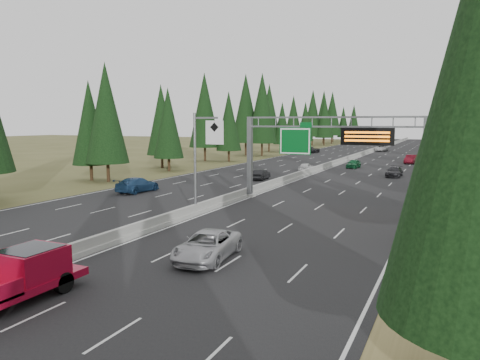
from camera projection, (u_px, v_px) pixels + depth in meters
name	position (u px, v px, depth m)	size (l,w,h in m)	color
road	(344.00, 162.00, 86.65)	(32.00, 260.00, 0.08)	black
shoulder_right	(449.00, 166.00, 79.32)	(3.60, 260.00, 0.06)	olive
shoulder_left	(256.00, 159.00, 93.98)	(3.60, 260.00, 0.06)	#454721
median_barrier	(344.00, 160.00, 86.60)	(0.70, 260.00, 0.85)	gray
sign_gantry	(338.00, 146.00, 41.60)	(16.75, 0.98, 7.80)	slate
hov_sign_pole	(201.00, 156.00, 36.14)	(2.80, 0.50, 8.00)	slate
tree_row_left	(221.00, 112.00, 88.08)	(11.92, 239.42, 18.75)	black
silver_minivan	(207.00, 246.00, 24.90)	(2.44, 5.30, 1.47)	#A7A7AC
red_pickup	(21.00, 273.00, 19.14)	(2.25, 6.29, 2.05)	black
car_ahead_green	(354.00, 164.00, 74.79)	(1.64, 4.08, 1.39)	#13542D
car_ahead_dkred	(411.00, 159.00, 82.60)	(1.66, 4.75, 1.57)	maroon
car_ahead_dkgrey	(394.00, 172.00, 62.78)	(1.87, 4.60, 1.34)	black
car_ahead_white	(381.00, 148.00, 117.79)	(2.60, 5.63, 1.56)	silver
car_ahead_far	(383.00, 147.00, 121.27)	(1.93, 4.80, 1.63)	black
car_onc_near	(261.00, 175.00, 59.57)	(1.36, 3.90, 1.28)	black
car_onc_blue	(137.00, 185.00, 48.89)	(2.19, 5.40, 1.57)	navy
car_onc_white	(306.00, 167.00, 69.69)	(1.52, 3.79, 1.29)	silver
car_onc_far	(312.00, 150.00, 112.58)	(2.44, 5.29, 1.47)	black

